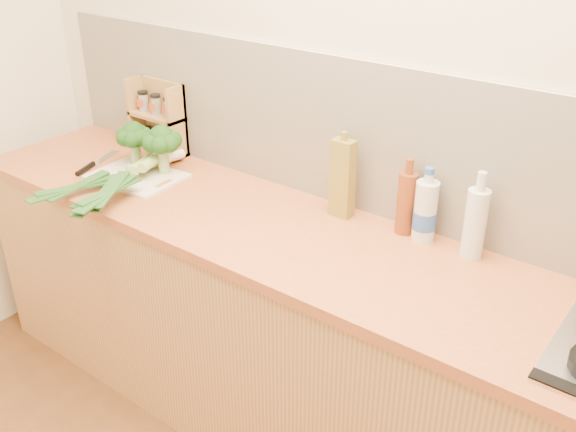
# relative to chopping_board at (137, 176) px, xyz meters

# --- Properties ---
(room_shell) EXTENTS (3.50, 3.50, 3.50)m
(room_shell) POSITION_rel_chopping_board_xyz_m (0.93, 0.31, 0.26)
(room_shell) COLOR beige
(room_shell) RESTS_ON ground
(counter) EXTENTS (3.20, 0.62, 0.90)m
(counter) POSITION_rel_chopping_board_xyz_m (0.93, 0.02, -0.46)
(counter) COLOR tan
(counter) RESTS_ON ground
(chopping_board) EXTENTS (0.37, 0.28, 0.01)m
(chopping_board) POSITION_rel_chopping_board_xyz_m (0.00, 0.00, 0.00)
(chopping_board) COLOR beige
(chopping_board) RESTS_ON counter
(broccoli_left) EXTENTS (0.15, 0.15, 0.19)m
(broccoli_left) POSITION_rel_chopping_board_xyz_m (-0.08, 0.08, 0.13)
(broccoli_left) COLOR #87A862
(broccoli_left) RESTS_ON chopping_board
(broccoli_right) EXTENTS (0.16, 0.16, 0.20)m
(broccoli_right) POSITION_rel_chopping_board_xyz_m (0.07, 0.09, 0.14)
(broccoli_right) COLOR #87A862
(broccoli_right) RESTS_ON chopping_board
(leek_front) EXTENTS (0.16, 0.68, 0.04)m
(leek_front) POSITION_rel_chopping_board_xyz_m (-0.02, -0.02, 0.03)
(leek_front) COLOR white
(leek_front) RESTS_ON chopping_board
(leek_mid) EXTENTS (0.28, 0.64, 0.04)m
(leek_mid) POSITION_rel_chopping_board_xyz_m (0.04, -0.05, 0.05)
(leek_mid) COLOR white
(leek_mid) RESTS_ON chopping_board
(leek_back) EXTENTS (0.25, 0.65, 0.04)m
(leek_back) POSITION_rel_chopping_board_xyz_m (0.07, -0.03, 0.06)
(leek_back) COLOR white
(leek_back) RESTS_ON chopping_board
(chefs_knife) EXTENTS (0.13, 0.29, 0.02)m
(chefs_knife) POSITION_rel_chopping_board_xyz_m (-0.23, -0.05, 0.00)
(chefs_knife) COLOR silver
(chefs_knife) RESTS_ON counter
(spice_rack) EXTENTS (0.26, 0.11, 0.32)m
(spice_rack) POSITION_rel_chopping_board_xyz_m (-0.13, 0.26, 0.13)
(spice_rack) COLOR #A88048
(spice_rack) RESTS_ON counter
(oil_tin) EXTENTS (0.08, 0.05, 0.31)m
(oil_tin) POSITION_rel_chopping_board_xyz_m (0.83, 0.22, 0.14)
(oil_tin) COLOR olive
(oil_tin) RESTS_ON counter
(glass_bottle) EXTENTS (0.07, 0.07, 0.29)m
(glass_bottle) POSITION_rel_chopping_board_xyz_m (1.32, 0.23, 0.12)
(glass_bottle) COLOR silver
(glass_bottle) RESTS_ON counter
(amber_bottle) EXTENTS (0.06, 0.06, 0.27)m
(amber_bottle) POSITION_rel_chopping_board_xyz_m (1.07, 0.25, 0.11)
(amber_bottle) COLOR brown
(amber_bottle) RESTS_ON counter
(water_bottle) EXTENTS (0.08, 0.08, 0.24)m
(water_bottle) POSITION_rel_chopping_board_xyz_m (1.15, 0.24, 0.09)
(water_bottle) COLOR silver
(water_bottle) RESTS_ON counter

